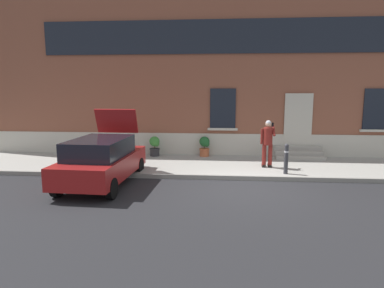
{
  "coord_description": "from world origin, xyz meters",
  "views": [
    {
      "loc": [
        -0.69,
        -10.26,
        3.0
      ],
      "look_at": [
        -1.7,
        1.6,
        1.1
      ],
      "focal_mm": 31.91,
      "sensor_mm": 36.0,
      "label": 1
    }
  ],
  "objects_px": {
    "hatchback_car_red": "(102,160)",
    "person_on_phone": "(268,141)",
    "bollard_near_person": "(286,158)",
    "planter_terracotta": "(205,146)",
    "planter_charcoal": "(155,146)"
  },
  "relations": [
    {
      "from": "hatchback_car_red",
      "to": "planter_terracotta",
      "type": "distance_m",
      "value": 5.2
    },
    {
      "from": "hatchback_car_red",
      "to": "planter_charcoal",
      "type": "xyz_separation_m",
      "value": [
        0.9,
        4.06,
        -0.19
      ]
    },
    {
      "from": "hatchback_car_red",
      "to": "person_on_phone",
      "type": "xyz_separation_m",
      "value": [
        5.46,
        2.25,
        0.35
      ]
    },
    {
      "from": "bollard_near_person",
      "to": "planter_charcoal",
      "type": "bearing_deg",
      "value": 151.57
    },
    {
      "from": "bollard_near_person",
      "to": "planter_charcoal",
      "type": "relative_size",
      "value": 1.22
    },
    {
      "from": "planter_terracotta",
      "to": "person_on_phone",
      "type": "bearing_deg",
      "value": -39.01
    },
    {
      "from": "person_on_phone",
      "to": "planter_terracotta",
      "type": "xyz_separation_m",
      "value": [
        -2.41,
        1.95,
        -0.55
      ]
    },
    {
      "from": "hatchback_car_red",
      "to": "bollard_near_person",
      "type": "bearing_deg",
      "value": 12.39
    },
    {
      "from": "bollard_near_person",
      "to": "person_on_phone",
      "type": "relative_size",
      "value": 0.6
    },
    {
      "from": "hatchback_car_red",
      "to": "person_on_phone",
      "type": "bearing_deg",
      "value": 22.38
    },
    {
      "from": "person_on_phone",
      "to": "planter_terracotta",
      "type": "bearing_deg",
      "value": 154.05
    },
    {
      "from": "person_on_phone",
      "to": "hatchback_car_red",
      "type": "bearing_deg",
      "value": -144.56
    },
    {
      "from": "person_on_phone",
      "to": "bollard_near_person",
      "type": "bearing_deg",
      "value": -48.22
    },
    {
      "from": "hatchback_car_red",
      "to": "planter_terracotta",
      "type": "xyz_separation_m",
      "value": [
        3.05,
        4.2,
        -0.19
      ]
    },
    {
      "from": "planter_terracotta",
      "to": "hatchback_car_red",
      "type": "bearing_deg",
      "value": -126.04
    }
  ]
}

